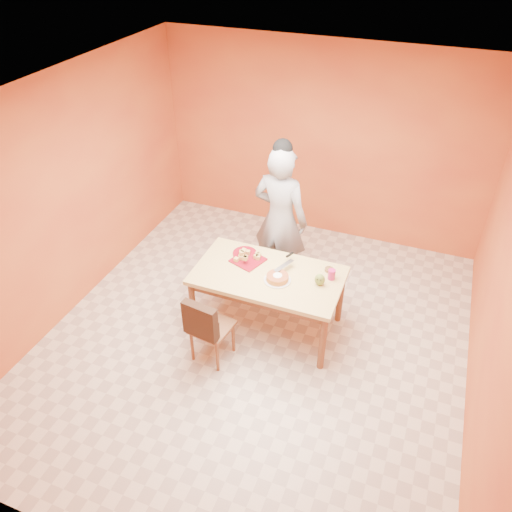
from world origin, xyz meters
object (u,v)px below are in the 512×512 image
at_px(dining_chair, 211,326).
at_px(person, 280,220).
at_px(pastry_platter, 248,260).
at_px(magenta_glass, 332,274).
at_px(checker_tin, 329,270).
at_px(dining_table, 268,281).
at_px(egg_ornament, 320,280).
at_px(sponge_cake, 277,278).
at_px(red_dinner_plate, 245,253).

relative_size(dining_chair, person, 0.46).
distance_m(pastry_platter, magenta_glass, 0.95).
bearing_deg(checker_tin, person, 144.87).
xyz_separation_m(dining_table, dining_chair, (-0.38, -0.66, -0.22)).
bearing_deg(person, egg_ornament, 138.72).
bearing_deg(sponge_cake, checker_tin, 37.61).
relative_size(pastry_platter, checker_tin, 3.14).
distance_m(dining_table, person, 0.87).
relative_size(person, checker_tin, 18.92).
relative_size(person, pastry_platter, 6.02).
bearing_deg(dining_table, person, 100.40).
relative_size(dining_chair, sponge_cake, 3.63).
bearing_deg(red_dinner_plate, dining_table, -33.52).
relative_size(pastry_platter, magenta_glass, 2.74).
distance_m(dining_table, red_dinner_plate, 0.46).
relative_size(pastry_platter, egg_ornament, 2.27).
bearing_deg(sponge_cake, person, 107.43).
xyz_separation_m(person, sponge_cake, (0.28, -0.89, -0.14)).
xyz_separation_m(person, pastry_platter, (-0.14, -0.68, -0.17)).
xyz_separation_m(dining_chair, sponge_cake, (0.51, 0.59, 0.35)).
distance_m(dining_chair, sponge_cake, 0.86).
height_order(dining_table, magenta_glass, magenta_glass).
height_order(pastry_platter, egg_ornament, egg_ornament).
distance_m(dining_chair, red_dinner_plate, 0.97).
bearing_deg(checker_tin, magenta_glass, -66.53).
relative_size(egg_ornament, checker_tin, 1.39).
bearing_deg(sponge_cake, dining_chair, -130.95).
xyz_separation_m(egg_ornament, checker_tin, (0.04, 0.27, -0.05)).
height_order(dining_chair, sponge_cake, dining_chair).
relative_size(dining_table, egg_ornament, 11.66).
relative_size(person, egg_ornament, 13.65).
distance_m(egg_ornament, magenta_glass, 0.17).
bearing_deg(red_dinner_plate, pastry_platter, -52.25).
relative_size(person, sponge_cake, 7.93).
bearing_deg(sponge_cake, red_dinner_plate, 147.62).
bearing_deg(dining_chair, red_dinner_plate, 97.10).
height_order(red_dinner_plate, egg_ornament, egg_ornament).
xyz_separation_m(dining_chair, red_dinner_plate, (0.01, 0.91, 0.32)).
distance_m(person, pastry_platter, 0.71).
height_order(red_dinner_plate, magenta_glass, magenta_glass).
relative_size(dining_chair, magenta_glass, 7.56).
distance_m(person, red_dinner_plate, 0.63).
height_order(person, checker_tin, person).
relative_size(person, magenta_glass, 16.51).
relative_size(sponge_cake, checker_tin, 2.39).
xyz_separation_m(dining_table, pastry_platter, (-0.29, 0.14, 0.10)).
distance_m(person, sponge_cake, 0.94).
xyz_separation_m(dining_table, sponge_cake, (0.13, -0.07, 0.13)).
xyz_separation_m(pastry_platter, egg_ornament, (0.85, -0.12, 0.06)).
distance_m(person, checker_tin, 0.93).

